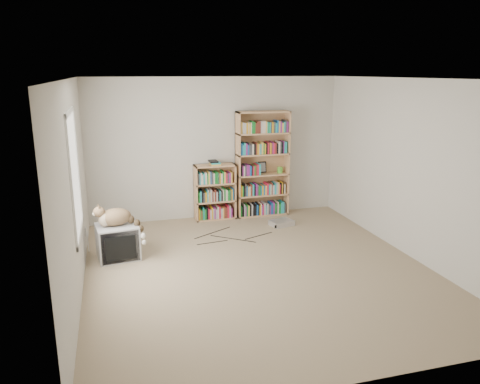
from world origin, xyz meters
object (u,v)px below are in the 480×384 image
object	(u,v)px
cat	(119,219)
bookcase_short	(215,193)
crt_tv	(118,242)
dvd_player	(282,223)
bookcase_tall	(262,167)

from	to	relation	value
cat	bookcase_short	size ratio (longest dim) A/B	0.72
crt_tv	dvd_player	bearing A→B (deg)	7.11
bookcase_short	bookcase_tall	bearing A→B (deg)	0.16
bookcase_short	dvd_player	world-z (taller)	bookcase_short
crt_tv	cat	bearing A→B (deg)	-40.42
bookcase_short	crt_tv	bearing A→B (deg)	-140.31
dvd_player	bookcase_tall	bearing A→B (deg)	86.61
bookcase_tall	bookcase_short	world-z (taller)	bookcase_tall
crt_tv	bookcase_short	world-z (taller)	bookcase_short
crt_tv	bookcase_tall	xyz separation A→B (m)	(2.62, 1.44, 0.66)
bookcase_tall	bookcase_short	size ratio (longest dim) A/B	1.92
dvd_player	cat	bearing A→B (deg)	-178.55
crt_tv	bookcase_tall	bearing A→B (deg)	21.03
cat	bookcase_tall	bearing A→B (deg)	18.99
crt_tv	dvd_player	distance (m)	2.86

